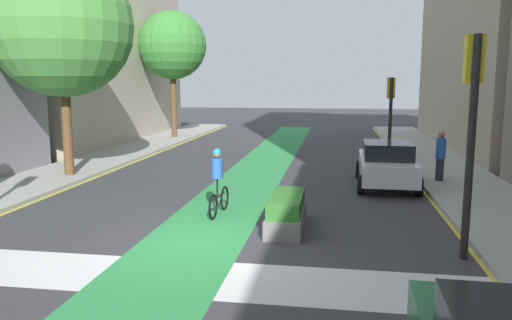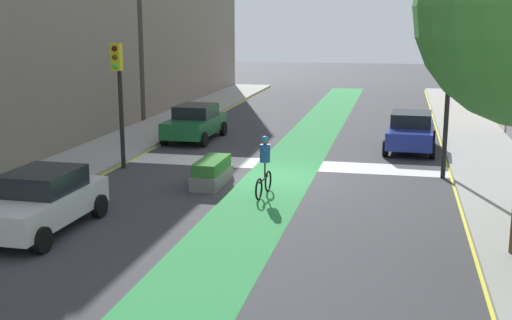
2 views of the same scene
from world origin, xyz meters
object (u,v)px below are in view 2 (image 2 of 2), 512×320
Objects in this scene: traffic_signal_near_left at (449,86)px; car_blue_left_near at (411,131)px; car_green_right_near at (195,122)px; median_planter at (212,172)px; car_white_right_far at (41,201)px; cyclist_in_lane at (264,165)px; traffic_signal_near_right at (119,82)px.

car_blue_left_near is at bearing -77.88° from traffic_signal_near_left.
median_planter is at bearing 111.34° from car_green_right_near.
traffic_signal_near_left is 1.08× the size of car_white_right_far.
traffic_signal_near_left is 1.06× the size of car_blue_left_near.
car_blue_left_near is 9.80m from median_planter.
cyclist_in_lane is at bearing 119.93° from car_green_right_near.
traffic_signal_near_left is (-11.37, -0.93, 0.01)m from traffic_signal_near_right.
car_white_right_far is 6.78m from cyclist_in_lane.
traffic_signal_near_left reaches higher than traffic_signal_near_right.
traffic_signal_near_left is at bearing 153.39° from car_green_right_near.
traffic_signal_near_left reaches higher than car_green_right_near.
car_white_right_far is (10.48, 8.03, -2.38)m from traffic_signal_near_left.
car_blue_left_near is (-10.31, -5.86, -2.37)m from traffic_signal_near_right.
median_planter is at bearing 17.72° from traffic_signal_near_left.
cyclist_in_lane is (-5.80, 2.42, -2.20)m from traffic_signal_near_right.
traffic_signal_near_left is at bearing -175.32° from traffic_signal_near_right.
traffic_signal_near_left is 1.93× the size of median_planter.
cyclist_in_lane reaches higher than median_planter.
traffic_signal_near_right is at bearing -22.68° from cyclist_in_lane.
car_blue_left_near is at bearing -150.39° from traffic_signal_near_right.
car_blue_left_near and car_green_right_near have the same top height.
median_planter is at bearing -117.63° from car_white_right_far.
car_blue_left_near is (-9.42, -12.96, 0.00)m from car_white_right_far.
traffic_signal_near_right reaches higher than cyclist_in_lane.
traffic_signal_near_left is 13.42m from car_white_right_far.
traffic_signal_near_left is 5.57m from car_blue_left_near.
median_planter is at bearing 48.55° from car_blue_left_near.
traffic_signal_near_right reaches higher than median_planter.
traffic_signal_near_left reaches higher than car_blue_left_near.
car_green_right_near reaches higher than median_planter.
car_white_right_far is at bearing 97.14° from traffic_signal_near_right.
car_white_right_far is 6.36m from median_planter.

